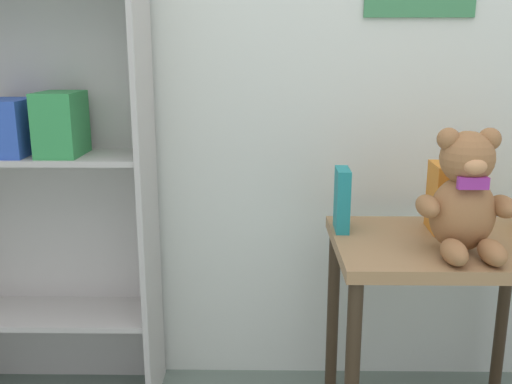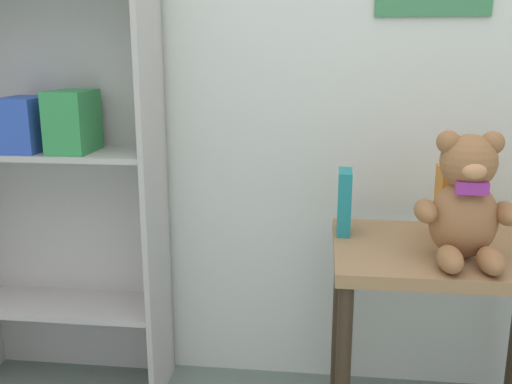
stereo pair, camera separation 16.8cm
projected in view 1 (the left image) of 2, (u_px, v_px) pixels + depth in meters
wall_back at (318, 26)px, 1.87m from camera, size 4.80×0.07×2.50m
bookshelf_side at (42, 125)px, 1.82m from camera, size 0.69×0.26×1.69m
display_table at (442, 272)px, 1.68m from camera, size 0.64×0.49×0.64m
teddy_bear at (465, 197)px, 1.52m from camera, size 0.26×0.24×0.34m
book_standing_teal at (342, 200)px, 1.73m from camera, size 0.04×0.11×0.19m
book_standing_orange at (438, 197)px, 1.72m from camera, size 0.05×0.14×0.21m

